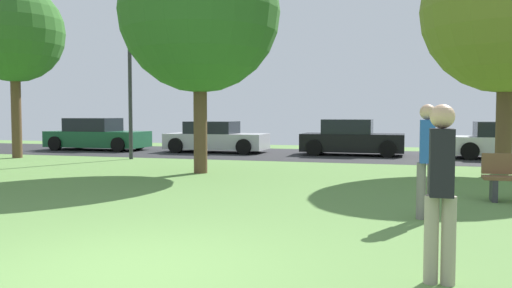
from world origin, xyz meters
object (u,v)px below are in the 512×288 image
maple_tree_near (14,34)px  oak_tree_right (507,9)px  person_catcher (427,155)px  oak_tree_left (200,12)px  parked_car_white (509,142)px  street_lamp_post (130,97)px  parked_car_green (97,136)px  parked_car_silver (216,138)px  parked_car_black (351,139)px  person_thrower (441,185)px

maple_tree_near → oak_tree_right: bearing=-1.7°
oak_tree_right → person_catcher: 8.30m
oak_tree_left → oak_tree_right: size_ratio=0.98×
parked_car_white → street_lamp_post: street_lamp_post is taller
parked_car_green → person_catcher: bearing=-41.2°
oak_tree_right → person_catcher: oak_tree_right is taller
person_catcher → parked_car_silver: (-8.22, 12.37, -0.40)m
maple_tree_near → parked_car_silver: size_ratio=1.51×
maple_tree_near → parked_car_white: size_ratio=1.54×
parked_car_silver → parked_car_black: (5.74, 0.16, 0.04)m
oak_tree_right → parked_car_white: oak_tree_right is taller
parked_car_silver → person_catcher: bearing=-56.4°
parked_car_white → maple_tree_near: bearing=-165.3°
person_thrower → parked_car_black: bearing=8.6°
maple_tree_near → parked_car_white: bearing=14.7°
maple_tree_near → oak_tree_right: (16.66, -0.50, -0.12)m
oak_tree_right → person_thrower: oak_tree_right is taller
person_thrower → parked_car_green: bearing=41.7°
maple_tree_near → oak_tree_left: size_ratio=0.97×
maple_tree_near → street_lamp_post: (4.39, 0.71, -2.38)m
person_catcher → parked_car_white: bearing=164.7°
person_thrower → parked_car_black: 15.98m
person_catcher → parked_car_white: 12.74m
maple_tree_near → parked_car_white: 18.70m
parked_car_green → parked_car_black: size_ratio=1.14×
oak_tree_right → street_lamp_post: bearing=174.4°
parked_car_green → parked_car_silver: bearing=1.5°
person_thrower → person_catcher: size_ratio=0.97×
maple_tree_near → oak_tree_right: oak_tree_right is taller
oak_tree_left → parked_car_green: 11.52m
street_lamp_post → person_thrower: bearing=-49.2°
person_catcher → parked_car_black: (-2.48, 12.53, -0.37)m
parked_car_black → parked_car_green: bearing=-178.4°
person_catcher → street_lamp_post: street_lamp_post is taller
oak_tree_left → parked_car_white: bearing=38.8°
parked_car_green → person_thrower: bearing=-47.9°
person_catcher → person_thrower: bearing=0.0°
oak_tree_right → parked_car_black: (-4.73, 5.35, -3.86)m
maple_tree_near → parked_car_silver: bearing=37.2°
oak_tree_left → street_lamp_post: (-4.15, 3.42, -2.20)m
parked_car_white → parked_car_silver: bearing=179.7°
parked_car_white → parked_car_black: bearing=177.7°
oak_tree_left → parked_car_black: bearing=65.8°
person_thrower → street_lamp_post: (-10.04, 11.63, 1.27)m
person_thrower → parked_car_white: bearing=-12.2°
person_catcher → street_lamp_post: (-10.02, 8.39, 1.23)m
oak_tree_left → street_lamp_post: size_ratio=1.49×
maple_tree_near → parked_car_white: (17.67, 4.63, -4.01)m
maple_tree_near → person_catcher: size_ratio=3.58×
parked_car_silver → person_thrower: bearing=-62.2°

